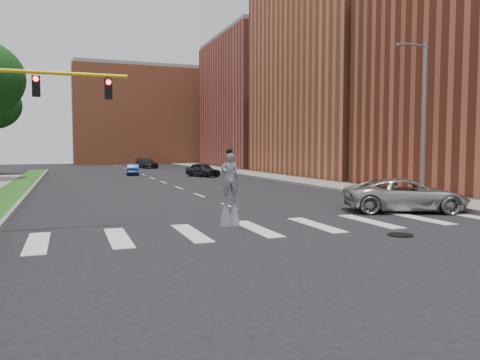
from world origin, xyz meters
The scene contains 15 objects.
ground_plane centered at (0.00, 0.00, 0.00)m, with size 160.00×160.00×0.00m, color black.
grass_median centered at (-11.50, 20.00, 0.12)m, with size 2.00×60.00×0.25m, color #1E4F16.
median_curb centered at (-10.45, 20.00, 0.14)m, with size 0.20×60.00×0.28m, color gray.
sidewalk_right centered at (12.50, 25.00, 0.09)m, with size 5.00×90.00×0.18m, color gray.
manhole centered at (3.00, -2.00, 0.02)m, with size 0.90×0.90×0.04m, color black.
building_mid centered at (22.00, 30.00, 12.00)m, with size 16.00×22.00×24.00m, color #C5643E.
building_far centered at (22.00, 54.00, 10.00)m, with size 16.00×22.00×20.00m, color #B05041.
building_backdrop centered at (6.00, 78.00, 9.00)m, with size 26.00×14.00×18.00m, color #C5643E.
streetlight centered at (10.90, 6.00, 4.90)m, with size 2.05×0.20×9.00m.
traffic_signal centered at (-9.78, 3.00, 4.15)m, with size 5.30×0.23×6.20m.
stilt_performer centered at (-1.99, 2.10, 1.29)m, with size 0.84×0.57×3.10m.
suv_crossing centered at (7.36, 3.00, 0.81)m, with size 2.67×5.80×1.61m, color #A7A59E.
car_near centered at (5.47, 32.61, 0.73)m, with size 1.73×4.29×1.46m, color black.
car_mid centered at (-1.17, 38.18, 0.61)m, with size 1.30×3.73×1.23m, color navy.
car_far centered at (3.07, 55.14, 0.73)m, with size 2.06×5.06×1.47m, color black.
Camera 1 is at (-8.01, -15.39, 3.12)m, focal length 35.00 mm.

